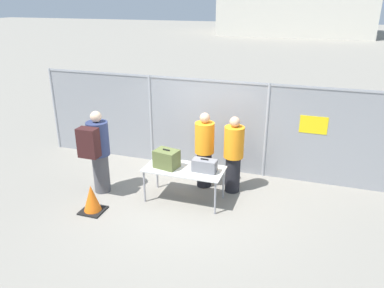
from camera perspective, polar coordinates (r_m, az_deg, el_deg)
name	(u,v)px	position (r m, az deg, el deg)	size (l,w,h in m)	color
ground_plane	(182,200)	(8.07, -1.47, -8.47)	(120.00, 120.00, 0.00)	gray
fence_section	(207,123)	(9.08, 2.23, 3.20)	(8.80, 0.07, 2.26)	#9EA0A5
inspection_table	(184,171)	(7.76, -1.21, -4.13)	(1.64, 0.79, 0.74)	silver
suitcase_olive	(167,159)	(7.73, -3.90, -2.26)	(0.53, 0.43, 0.40)	#566033
suitcase_grey	(204,166)	(7.56, 1.91, -3.30)	(0.50, 0.25, 0.28)	slate
traveler_hooded	(97,150)	(8.18, -14.24, -0.84)	(0.46, 0.71, 1.85)	#4C4C51
security_worker_near	(204,149)	(8.27, 1.91, -0.80)	(0.43, 0.43, 1.73)	black
security_worker_far	(234,154)	(8.09, 6.34, -1.50)	(0.43, 0.43, 1.72)	black
utility_trailer	(315,139)	(10.63, 18.18, 0.72)	(4.51, 2.13, 0.78)	#4C6B47
distant_hangar	(298,2)	(46.98, 15.79, 20.04)	(16.19, 11.10, 6.83)	beige
traffic_cone	(92,199)	(7.80, -15.02, -8.16)	(0.46, 0.46, 0.58)	black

